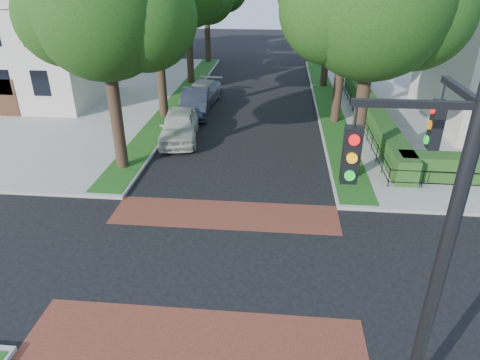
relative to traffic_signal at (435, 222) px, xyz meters
The scene contains 15 objects.
ground 8.09m from the traffic_signal, 137.91° to the left, with size 120.00×120.00×0.00m, color black.
crosswalk_far 10.20m from the traffic_signal, 122.69° to the left, with size 9.00×2.20×0.01m, color brown.
crosswalk_near 6.89m from the traffic_signal, 166.05° to the left, with size 9.00×2.20×0.01m, color brown.
grass_strip_ne 23.95m from the traffic_signal, 88.75° to the left, with size 1.60×29.80×0.02m, color #1B4A15.
grass_strip_nw 26.06m from the traffic_signal, 113.63° to the left, with size 1.60×29.80×0.02m, color #1B4A15.
tree_right_near 12.03m from the traffic_signal, 86.47° to the left, with size 7.75×6.67×10.66m.
tree_left_near 15.74m from the traffic_signal, 131.45° to the left, with size 7.50×6.45×10.20m.
hedge_main_road 20.01m from the traffic_signal, 81.75° to the left, with size 1.00×18.00×1.20m, color #1E4016.
fence_main_road 19.95m from the traffic_signal, 84.08° to the left, with size 0.06×18.00×0.90m, color black, non-canonical shape.
house_left_near 30.29m from the traffic_signal, 132.28° to the left, with size 10.00×9.00×10.14m.
house_left_far 41.72m from the traffic_signal, 119.24° to the left, with size 10.00×9.00×10.14m.
traffic_signal is the anchor object (origin of this frame).
parked_car_front 18.13m from the traffic_signal, 118.62° to the left, with size 2.02×5.02×1.71m, color beige.
parked_car_middle 22.35m from the traffic_signal, 112.68° to the left, with size 1.74×4.98×1.64m, color #222734.
parked_car_rear 24.75m from the traffic_signal, 110.33° to the left, with size 2.10×5.15×1.50m, color gray.
Camera 1 is at (1.97, -11.33, 8.87)m, focal length 32.00 mm.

